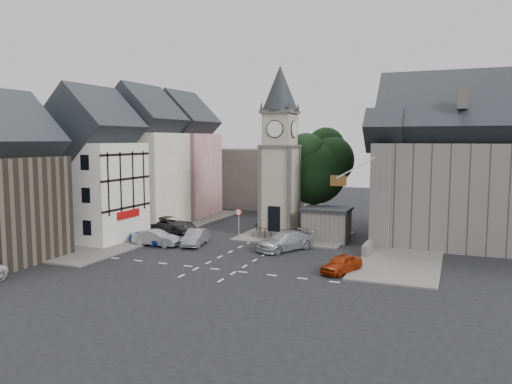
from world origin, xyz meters
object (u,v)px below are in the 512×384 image
at_px(stone_shelter, 327,224).
at_px(car_east_red, 341,264).
at_px(clock_tower, 280,152).
at_px(pedestrian, 372,231).
at_px(car_west_blue, 148,237).

distance_m(stone_shelter, car_east_red, 11.17).
distance_m(clock_tower, car_east_red, 15.79).
height_order(clock_tower, pedestrian, clock_tower).
bearing_deg(pedestrian, car_east_red, 57.12).
bearing_deg(pedestrian, clock_tower, -22.34).
distance_m(stone_shelter, car_west_blue, 16.27).
xyz_separation_m(stone_shelter, car_east_red, (3.70, -10.50, -0.92)).
xyz_separation_m(stone_shelter, car_west_blue, (-14.35, -7.61, -0.92)).
bearing_deg(car_east_red, car_west_blue, -167.61).
relative_size(car_west_blue, car_east_red, 1.00).
bearing_deg(car_west_blue, pedestrian, -51.09).
bearing_deg(car_east_red, pedestrian, 110.76).
bearing_deg(car_west_blue, car_east_red, -87.98).
xyz_separation_m(clock_tower, stone_shelter, (4.80, -0.49, -6.57)).
height_order(car_west_blue, car_east_red, car_west_blue).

